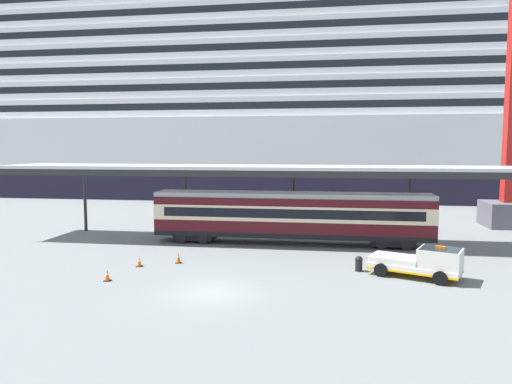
% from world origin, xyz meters
% --- Properties ---
extents(ground_plane, '(400.00, 400.00, 0.00)m').
position_xyz_m(ground_plane, '(0.00, 0.00, 0.00)').
color(ground_plane, slate).
extents(cruise_ship, '(169.83, 22.67, 40.52)m').
position_xyz_m(cruise_ship, '(12.02, 52.13, 13.88)').
color(cruise_ship, black).
rests_on(cruise_ship, ground).
extents(platform_canopy, '(47.85, 5.73, 6.20)m').
position_xyz_m(platform_canopy, '(3.17, 13.64, 5.95)').
color(platform_canopy, silver).
rests_on(platform_canopy, ground).
extents(train_carriage, '(21.76, 2.81, 4.11)m').
position_xyz_m(train_carriage, '(3.17, 13.23, 2.31)').
color(train_carriage, black).
rests_on(train_carriage, ground).
extents(service_truck, '(5.58, 3.90, 2.02)m').
position_xyz_m(service_truck, '(11.59, 4.60, 0.99)').
color(service_truck, silver).
rests_on(service_truck, ground).
extents(traffic_cone_near, '(0.36, 0.36, 0.76)m').
position_xyz_m(traffic_cone_near, '(-3.76, 5.89, 0.37)').
color(traffic_cone_near, black).
rests_on(traffic_cone_near, ground).
extents(traffic_cone_mid, '(0.36, 0.36, 0.62)m').
position_xyz_m(traffic_cone_mid, '(-5.98, 4.64, 0.31)').
color(traffic_cone_mid, black).
rests_on(traffic_cone_mid, ground).
extents(traffic_cone_far, '(0.36, 0.36, 0.68)m').
position_xyz_m(traffic_cone_far, '(-6.50, 1.25, 0.33)').
color(traffic_cone_far, black).
rests_on(traffic_cone_far, ground).
extents(quay_bollard, '(0.48, 0.48, 0.96)m').
position_xyz_m(quay_bollard, '(7.97, 5.59, 0.52)').
color(quay_bollard, black).
rests_on(quay_bollard, ground).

